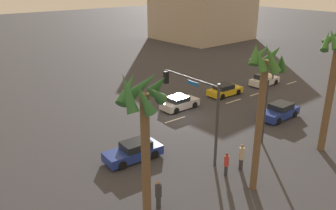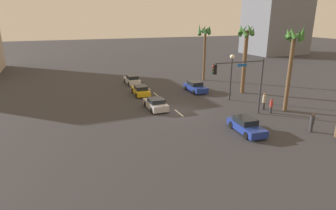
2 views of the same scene
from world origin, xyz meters
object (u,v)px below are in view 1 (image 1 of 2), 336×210
at_px(car_1, 134,151).
at_px(car_2, 279,111).
at_px(traffic_signal, 197,102).
at_px(streetlamp, 267,94).
at_px(car_0, 264,80).
at_px(palm_tree_0, 143,119).
at_px(car_3, 179,103).
at_px(pedestrian_2, 158,194).
at_px(palm_tree_1, 264,85).
at_px(car_4, 225,90).
at_px(building_0, 203,7).
at_px(pedestrian_0, 241,156).
at_px(palm_tree_2, 335,67).
at_px(pedestrian_1, 226,164).

height_order(car_1, car_2, car_2).
bearing_deg(traffic_signal, streetlamp, 161.02).
bearing_deg(car_2, traffic_signal, 1.45).
height_order(car_0, palm_tree_0, palm_tree_0).
height_order(car_2, car_3, car_2).
height_order(car_0, streetlamp, streetlamp).
relative_size(pedestrian_2, palm_tree_1, 0.19).
bearing_deg(car_0, palm_tree_0, 24.95).
bearing_deg(streetlamp, pedestrian_2, 7.23).
bearing_deg(traffic_signal, car_0, -157.64).
relative_size(car_4, building_0, 0.25).
height_order(car_3, pedestrian_0, pedestrian_0).
bearing_deg(pedestrian_0, car_1, -49.48).
relative_size(car_0, car_4, 0.98).
xyz_separation_m(palm_tree_1, palm_tree_2, (-8.30, -0.15, -0.28)).
relative_size(car_1, pedestrian_1, 2.59).
bearing_deg(car_2, palm_tree_1, 27.85).
relative_size(car_0, pedestrian_2, 2.29).
bearing_deg(pedestrian_2, car_2, -167.89).
distance_m(car_1, palm_tree_0, 9.71).
relative_size(palm_tree_1, building_0, 0.56).
distance_m(car_4, pedestrian_2, 21.17).
distance_m(car_4, palm_tree_2, 15.19).
distance_m(streetlamp, building_0, 49.37).
bearing_deg(palm_tree_1, pedestrian_2, -21.30).
bearing_deg(palm_tree_0, traffic_signal, -149.25).
bearing_deg(building_0, traffic_signal, 43.45).
bearing_deg(car_3, car_4, -179.81).
xyz_separation_m(car_0, palm_tree_0, (26.22, 12.20, 5.77)).
distance_m(car_2, car_4, 7.77).
height_order(pedestrian_0, palm_tree_2, palm_tree_2).
height_order(car_1, traffic_signal, traffic_signal).
bearing_deg(car_0, palm_tree_2, 51.51).
bearing_deg(car_2, pedestrian_0, 20.96).
height_order(car_4, traffic_signal, traffic_signal).
xyz_separation_m(traffic_signal, palm_tree_2, (-8.11, 5.47, 2.39)).
height_order(car_2, car_4, car_2).
distance_m(traffic_signal, palm_tree_0, 9.25).
relative_size(palm_tree_0, palm_tree_1, 0.94).
bearing_deg(car_3, car_2, 126.69).
distance_m(palm_tree_1, building_0, 55.82).
bearing_deg(car_1, building_0, -139.18).
distance_m(car_0, pedestrian_2, 26.85).
relative_size(pedestrian_0, pedestrian_1, 1.13).
relative_size(car_1, traffic_signal, 0.72).
distance_m(streetlamp, palm_tree_1, 7.35).
xyz_separation_m(car_1, palm_tree_0, (3.73, 6.84, 5.79)).
distance_m(streetlamp, palm_tree_2, 5.06).
bearing_deg(car_1, pedestrian_0, 130.52).
distance_m(car_4, palm_tree_1, 19.23).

